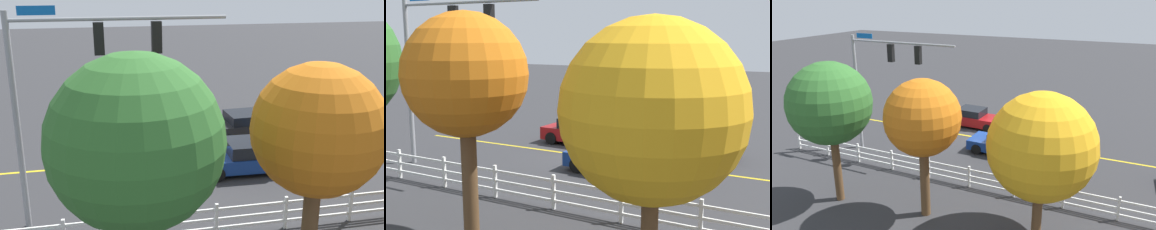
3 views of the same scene
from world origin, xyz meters
The scene contains 9 objects.
ground_plane centered at (0.00, 0.00, 0.00)m, with size 120.00×120.00×0.00m, color #2D2D30.
lane_center_stripe centered at (-4.00, 0.00, 0.00)m, with size 28.00×0.16×0.01m, color gold.
signal_assembly centered at (4.77, 4.67, 5.07)m, with size 6.82×0.38×7.24m.
car_0 centered at (-2.05, 1.76, 0.65)m, with size 4.27×2.07×1.34m.
car_1 centered at (-3.60, -2.13, 0.69)m, with size 4.75×2.23×1.41m.
car_3 centered at (1.66, -2.01, 0.66)m, with size 4.29×2.02×1.37m.
white_rail_fence centered at (-3.00, 6.55, 0.60)m, with size 26.10×0.10×1.15m.
tree_1 centered at (-1.08, 9.62, 4.50)m, with size 3.26×3.26×6.18m.
tree_3 centered at (-5.92, 8.98, 3.86)m, with size 4.26×4.26×6.01m.
Camera 2 is at (-9.34, 18.77, 5.51)m, focal length 43.52 mm.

